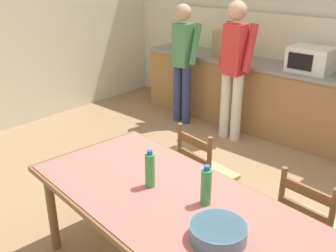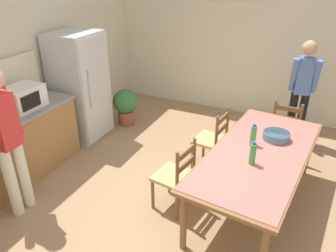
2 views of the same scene
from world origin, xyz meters
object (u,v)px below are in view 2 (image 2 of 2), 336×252
bottle_off_centre (253,135)px  person_by_table (302,87)px  microwave (23,98)px  chair_head_end (286,128)px  person_at_counter (6,137)px  potted_plant (125,104)px  serving_bowl (276,135)px  chair_side_far_left (176,176)px  chair_side_far_right (212,140)px  refrigerator (80,87)px  dining_table (259,157)px  bottle_near_centre (253,154)px

bottle_off_centre → person_by_table: bearing=-11.4°
microwave → chair_head_end: size_ratio=0.55×
person_at_counter → potted_plant: size_ratio=2.64×
serving_bowl → chair_head_end: bearing=-2.3°
person_by_table → potted_plant: person_by_table is taller
chair_side_far_left → chair_side_far_right: (1.01, -0.11, 0.00)m
refrigerator → chair_head_end: 3.29m
refrigerator → dining_table: (-0.63, -3.01, -0.17)m
dining_table → bottle_near_centre: size_ratio=8.73×
bottle_near_centre → chair_side_far_left: bottle_near_centre is taller
microwave → dining_table: 3.09m
microwave → chair_head_end: 3.76m
dining_table → chair_side_far_left: chair_side_far_left is taller
refrigerator → person_at_counter: (-1.86, -0.50, 0.12)m
dining_table → serving_bowl: (0.38, -0.12, 0.12)m
refrigerator → person_by_table: 3.53m
serving_bowl → person_at_counter: bearing=121.5°
refrigerator → person_by_table: size_ratio=1.06×
dining_table → chair_side_far_left: bearing=116.3°
refrigerator → bottle_off_centre: refrigerator is taller
potted_plant → chair_side_far_left: bearing=-134.4°
person_by_table → person_at_counter: bearing=-49.7°
serving_bowl → potted_plant: 2.87m
serving_bowl → person_by_table: person_by_table is taller
refrigerator → person_at_counter: bearing=-165.0°
dining_table → bottle_off_centre: (0.13, 0.11, 0.19)m
potted_plant → bottle_off_centre: bearing=-115.0°
serving_bowl → bottle_near_centre: bearing=167.2°
refrigerator → chair_side_far_right: (-0.04, -2.28, -0.43)m
dining_table → chair_head_end: bearing=-6.5°
refrigerator → chair_side_far_right: 2.32m
chair_side_far_right → potted_plant: size_ratio=1.36×
bottle_off_centre → chair_side_far_left: (-0.54, 0.73, -0.45)m
chair_side_far_left → potted_plant: chair_side_far_left is taller
chair_side_far_left → bottle_near_centre: bearing=108.7°
serving_bowl → dining_table: bearing=162.8°
microwave → person_by_table: 4.10m
refrigerator → microwave: (-1.11, 0.02, 0.21)m
person_at_counter → serving_bowl: bearing=-148.5°
microwave → chair_side_far_left: (0.06, -2.18, -0.64)m
microwave → bottle_off_centre: microwave is taller
dining_table → chair_side_far_right: chair_side_far_right is taller
serving_bowl → chair_side_far_right: (0.21, 0.85, -0.37)m
serving_bowl → chair_side_far_left: 1.31m
bottle_near_centre → bottle_off_centre: same height
serving_bowl → chair_side_far_right: chair_side_far_right is taller
dining_table → chair_head_end: size_ratio=2.59×
dining_table → bottle_near_centre: (-0.28, 0.03, 0.19)m
chair_side_far_left → chair_side_far_right: size_ratio=1.00×
chair_side_far_left → chair_side_far_right: bearing=-177.3°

